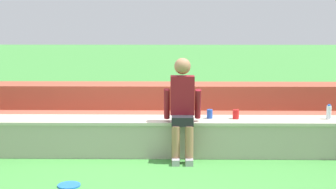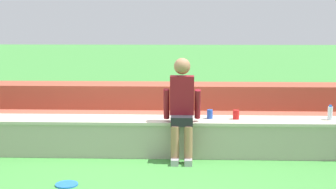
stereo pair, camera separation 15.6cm
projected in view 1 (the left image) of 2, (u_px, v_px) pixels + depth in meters
ground_plane at (143, 159)px, 6.28m from camera, size 80.00×80.00×0.00m
stone_seating_wall at (144, 135)px, 6.51m from camera, size 8.50×0.59×0.51m
brick_bleachers at (149, 113)px, 7.82m from camera, size 11.67×1.43×0.81m
person_left_of_center at (182, 106)px, 6.16m from camera, size 0.50×0.53×1.38m
water_bottle_mid_right at (329, 112)px, 6.43m from camera, size 0.07×0.07×0.21m
plastic_cup_middle at (210, 114)px, 6.49m from camera, size 0.08×0.08×0.13m
plastic_cup_right_end at (236, 114)px, 6.45m from camera, size 0.09×0.09×0.13m
frisbee at (69, 185)px, 5.21m from camera, size 0.26×0.26×0.02m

